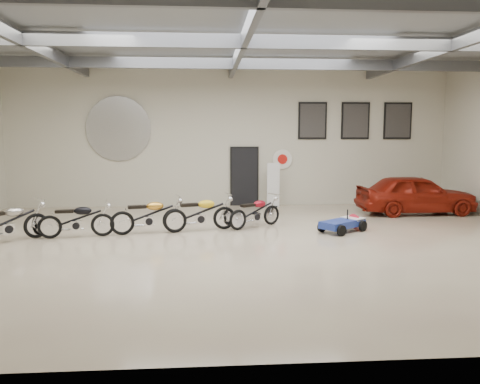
{
  "coord_description": "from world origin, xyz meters",
  "views": [
    {
      "loc": [
        -0.88,
        -11.08,
        2.66
      ],
      "look_at": [
        0.0,
        1.2,
        1.1
      ],
      "focal_mm": 35.0,
      "sensor_mm": 36.0,
      "label": 1
    }
  ],
  "objects": [
    {
      "name": "floor",
      "position": [
        0.0,
        0.0,
        0.0
      ],
      "size": [
        16.0,
        12.0,
        0.01
      ],
      "primitive_type": "cube",
      "color": "#BCAF8F",
      "rests_on": "ground"
    },
    {
      "name": "ceiling",
      "position": [
        0.0,
        0.0,
        5.0
      ],
      "size": [
        16.0,
        12.0,
        0.01
      ],
      "primitive_type": "cube",
      "color": "gray",
      "rests_on": "back_wall"
    },
    {
      "name": "back_wall",
      "position": [
        0.0,
        6.0,
        2.5
      ],
      "size": [
        16.0,
        0.02,
        5.0
      ],
      "primitive_type": "cube",
      "color": "beige",
      "rests_on": "floor"
    },
    {
      "name": "ceiling_beams",
      "position": [
        0.0,
        0.0,
        4.75
      ],
      "size": [
        15.8,
        11.8,
        0.32
      ],
      "primitive_type": null,
      "color": "#55575D",
      "rests_on": "ceiling"
    },
    {
      "name": "door",
      "position": [
        0.5,
        5.95,
        1.05
      ],
      "size": [
        0.92,
        0.08,
        2.1
      ],
      "primitive_type": "cube",
      "color": "black",
      "rests_on": "back_wall"
    },
    {
      "name": "logo_plaque",
      "position": [
        -4.0,
        5.95,
        2.8
      ],
      "size": [
        2.3,
        0.06,
        1.16
      ],
      "primitive_type": null,
      "color": "silver",
      "rests_on": "back_wall"
    },
    {
      "name": "poster_left",
      "position": [
        3.0,
        5.96,
        3.1
      ],
      "size": [
        1.05,
        0.08,
        1.35
      ],
      "primitive_type": null,
      "color": "black",
      "rests_on": "back_wall"
    },
    {
      "name": "poster_mid",
      "position": [
        4.6,
        5.96,
        3.1
      ],
      "size": [
        1.05,
        0.08,
        1.35
      ],
      "primitive_type": null,
      "color": "black",
      "rests_on": "back_wall"
    },
    {
      "name": "poster_right",
      "position": [
        6.2,
        5.96,
        3.1
      ],
      "size": [
        1.05,
        0.08,
        1.35
      ],
      "primitive_type": null,
      "color": "black",
      "rests_on": "back_wall"
    },
    {
      "name": "oil_sign",
      "position": [
        1.9,
        5.95,
        1.7
      ],
      "size": [
        0.72,
        0.1,
        0.72
      ],
      "primitive_type": null,
      "color": "white",
      "rests_on": "back_wall"
    },
    {
      "name": "banner_stand",
      "position": [
        1.51,
        5.5,
        0.84
      ],
      "size": [
        0.48,
        0.24,
        1.68
      ],
      "primitive_type": null,
      "rotation": [
        0.0,
        0.0,
        0.12
      ],
      "color": "white",
      "rests_on": "floor"
    },
    {
      "name": "motorcycle_silver",
      "position": [
        -5.74,
        0.48,
        0.51
      ],
      "size": [
        1.9,
        1.74,
        1.03
      ],
      "primitive_type": null,
      "rotation": [
        0.0,
        0.0,
        0.7
      ],
      "color": "silver",
      "rests_on": "floor"
    },
    {
      "name": "motorcycle_black",
      "position": [
        -4.21,
        0.92,
        0.48
      ],
      "size": [
        1.91,
        0.84,
        0.96
      ],
      "primitive_type": null,
      "rotation": [
        0.0,
        0.0,
        0.15
      ],
      "color": "silver",
      "rests_on": "floor"
    },
    {
      "name": "motorcycle_gold",
      "position": [
        -2.43,
        1.28,
        0.51
      ],
      "size": [
        2.04,
        1.05,
        1.02
      ],
      "primitive_type": null,
      "rotation": [
        0.0,
        0.0,
        0.24
      ],
      "color": "silver",
      "rests_on": "floor"
    },
    {
      "name": "motorcycle_yellow",
      "position": [
        -1.07,
        1.5,
        0.51
      ],
      "size": [
        2.06,
        1.09,
        1.02
      ],
      "primitive_type": null,
      "rotation": [
        0.0,
        0.0,
        0.26
      ],
      "color": "silver",
      "rests_on": "floor"
    },
    {
      "name": "motorcycle_red",
      "position": [
        0.48,
        1.87,
        0.46
      ],
      "size": [
        1.77,
        1.44,
        0.92
      ],
      "primitive_type": null,
      "rotation": [
        0.0,
        0.0,
        0.59
      ],
      "color": "silver",
      "rests_on": "floor"
    },
    {
      "name": "go_kart",
      "position": [
        2.89,
        1.2,
        0.3
      ],
      "size": [
        1.77,
        1.57,
        0.6
      ],
      "primitive_type": null,
      "rotation": [
        0.0,
        0.0,
        0.63
      ],
      "color": "navy",
      "rests_on": "floor"
    },
    {
      "name": "vintage_car",
      "position": [
        6.0,
        3.77,
        0.65
      ],
      "size": [
        1.61,
        3.85,
        1.3
      ],
      "primitive_type": "imported",
      "rotation": [
        0.0,
        0.0,
        1.59
      ],
      "color": "maroon",
      "rests_on": "floor"
    }
  ]
}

